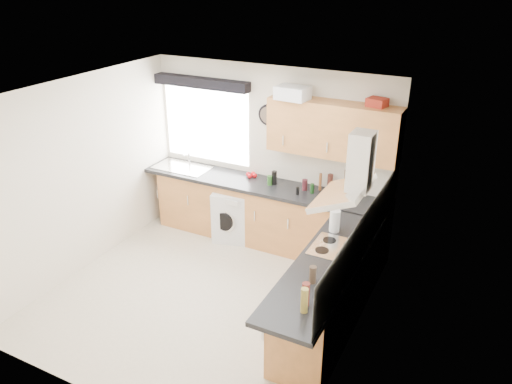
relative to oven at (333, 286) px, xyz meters
The scene contains 36 objects.
ground_plane 1.59m from the oven, 168.69° to the right, with size 3.60×3.60×0.00m, color beige.
ceiling 2.58m from the oven, 168.69° to the right, with size 3.60×3.60×0.02m, color white.
wall_back 2.28m from the oven, 135.00° to the left, with size 3.60×0.02×2.50m, color silver.
wall_front 2.71m from the oven, 125.54° to the right, with size 3.60×0.02×2.50m, color silver.
wall_left 3.41m from the oven, behind, with size 0.02×3.60×2.50m, color silver.
wall_right 0.93m from the oven, 45.00° to the right, with size 0.02×3.60×2.50m, color silver.
window 3.16m from the oven, 149.70° to the left, with size 1.40×0.02×1.10m, color silver.
window_blind 3.40m from the oven, 151.23° to the left, with size 1.50×0.18×0.14m, color black.
splashback 0.81m from the oven, ahead, with size 0.01×3.00×0.54m, color white.
base_cab_back 2.01m from the oven, 142.90° to the left, with size 3.00×0.58×0.86m, color #AC6D37.
base_cab_corner 1.20m from the oven, 90.00° to the left, with size 0.60×0.60×0.86m, color #AC6D37.
base_cab_right 0.15m from the oven, 86.19° to the right, with size 0.58×2.10×0.86m, color #AC6D37.
worktop_back 1.98m from the oven, 141.34° to the left, with size 3.60×0.62×0.05m, color black.
worktop_right 0.55m from the oven, 90.00° to the right, with size 0.62×2.42×0.05m, color black.
sink 3.12m from the oven, 157.02° to the left, with size 0.84×0.46×0.10m, color silver, non-canonical shape.
oven is the anchor object (origin of this frame).
hob_plate 0.49m from the oven, 90.00° to the left, with size 0.52×0.52×0.01m, color silver.
extractor_hood 1.35m from the oven, ahead, with size 0.52×0.78×0.66m, color silver, non-canonical shape.
upper_cabinets 1.99m from the oven, 112.54° to the left, with size 1.70×0.35×0.70m, color #AC6D37.
washing_machine 2.20m from the oven, 150.04° to the left, with size 0.52×0.50×0.76m, color silver.
wall_clock 2.53m from the oven, 136.29° to the left, with size 0.30×0.30×0.04m, color black.
casserole 2.43m from the oven, 131.35° to the left, with size 0.40×0.29×0.17m, color silver.
storage_box 2.24m from the oven, 91.52° to the left, with size 0.22×0.19×0.10m, color maroon.
utensil_pot 1.55m from the oven, 104.04° to the left, with size 0.10×0.10×0.14m, color tan.
kitchen_roll 0.73m from the oven, 112.14° to the left, with size 0.12×0.12×0.26m, color silver.
tomato_cluster 2.25m from the oven, 142.03° to the left, with size 0.14×0.14×0.07m, color red, non-canonical shape.
jar_0 1.92m from the oven, 138.51° to the left, with size 0.07×0.07×0.13m, color #25531D.
jar_1 1.54m from the oven, 121.50° to the left, with size 0.05×0.05×0.13m, color #133614.
jar_2 1.65m from the oven, 116.82° to the left, with size 0.04×0.04×0.24m, color brown.
jar_3 1.65m from the oven, 124.52° to the left, with size 0.07×0.07×0.15m, color #42171D.
jar_4 1.62m from the oven, 112.05° to the left, with size 0.07×0.07×0.24m, color #472019.
jar_5 1.52m from the oven, 129.56° to the left, with size 0.04×0.04×0.10m, color black.
jar_6 1.94m from the oven, 136.25° to the left, with size 0.07×0.07×0.19m, color black.
bottle_0 0.91m from the oven, 90.53° to the right, with size 0.07×0.07×0.18m, color #3F3023.
bottle_1 1.30m from the oven, 85.69° to the right, with size 0.07×0.07×0.24m, color olive.
bottle_2 1.22m from the oven, 86.67° to the right, with size 0.07×0.07×0.23m, color #601B14.
Camera 1 is at (2.82, -4.22, 3.71)m, focal length 35.00 mm.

